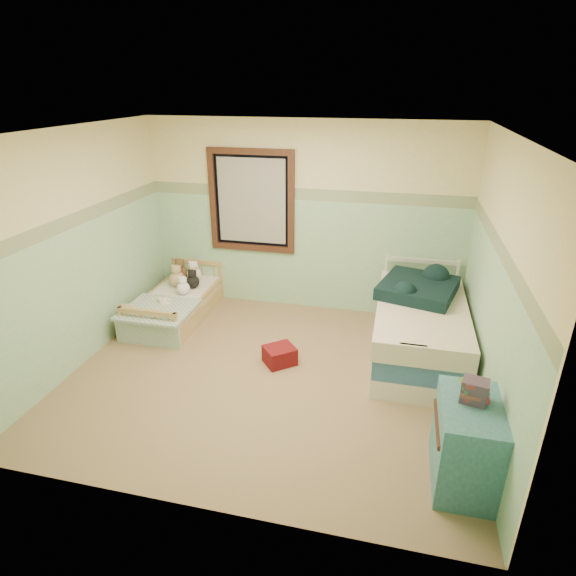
% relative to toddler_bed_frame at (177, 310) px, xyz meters
% --- Properties ---
extents(floor, '(4.20, 3.60, 0.02)m').
position_rel_toddler_bed_frame_xyz_m(floor, '(1.56, -1.05, -0.11)').
color(floor, brown).
rests_on(floor, ground).
extents(ceiling, '(4.20, 3.60, 0.02)m').
position_rel_toddler_bed_frame_xyz_m(ceiling, '(1.56, -1.05, 2.41)').
color(ceiling, silver).
rests_on(ceiling, wall_back).
extents(wall_back, '(4.20, 0.04, 2.50)m').
position_rel_toddler_bed_frame_xyz_m(wall_back, '(1.56, 0.75, 1.15)').
color(wall_back, beige).
rests_on(wall_back, floor).
extents(wall_front, '(4.20, 0.04, 2.50)m').
position_rel_toddler_bed_frame_xyz_m(wall_front, '(1.56, -2.85, 1.15)').
color(wall_front, beige).
rests_on(wall_front, floor).
extents(wall_left, '(0.04, 3.60, 2.50)m').
position_rel_toddler_bed_frame_xyz_m(wall_left, '(-0.54, -1.05, 1.15)').
color(wall_left, beige).
rests_on(wall_left, floor).
extents(wall_right, '(0.04, 3.60, 2.50)m').
position_rel_toddler_bed_frame_xyz_m(wall_right, '(3.66, -1.05, 1.15)').
color(wall_right, beige).
rests_on(wall_right, floor).
extents(wainscot_mint, '(4.20, 0.01, 1.50)m').
position_rel_toddler_bed_frame_xyz_m(wainscot_mint, '(1.56, 0.74, 0.65)').
color(wainscot_mint, '#A6D0B2').
rests_on(wainscot_mint, floor).
extents(border_strip, '(4.20, 0.01, 0.15)m').
position_rel_toddler_bed_frame_xyz_m(border_strip, '(1.56, 0.74, 1.48)').
color(border_strip, '#446A47').
rests_on(border_strip, wall_back).
extents(window_frame, '(1.16, 0.06, 1.36)m').
position_rel_toddler_bed_frame_xyz_m(window_frame, '(0.86, 0.71, 1.35)').
color(window_frame, black).
rests_on(window_frame, wall_back).
extents(window_blinds, '(0.92, 0.01, 1.12)m').
position_rel_toddler_bed_frame_xyz_m(window_blinds, '(0.86, 0.72, 1.35)').
color(window_blinds, '#B5B5AD').
rests_on(window_blinds, window_frame).
extents(toddler_bed_frame, '(0.77, 1.54, 0.20)m').
position_rel_toddler_bed_frame_xyz_m(toddler_bed_frame, '(0.00, 0.00, 0.00)').
color(toddler_bed_frame, '#A57B4D').
rests_on(toddler_bed_frame, floor).
extents(toddler_mattress, '(0.70, 1.47, 0.12)m').
position_rel_toddler_bed_frame_xyz_m(toddler_mattress, '(0.00, 0.00, 0.16)').
color(toddler_mattress, white).
rests_on(toddler_mattress, toddler_bed_frame).
extents(patchwork_quilt, '(0.83, 0.77, 0.03)m').
position_rel_toddler_bed_frame_xyz_m(patchwork_quilt, '(0.00, -0.48, 0.23)').
color(patchwork_quilt, '#689BB9').
rests_on(patchwork_quilt, toddler_mattress).
extents(plush_bed_brown, '(0.21, 0.21, 0.21)m').
position_rel_toddler_bed_frame_xyz_m(plush_bed_brown, '(-0.15, 0.50, 0.33)').
color(plush_bed_brown, brown).
rests_on(plush_bed_brown, toddler_mattress).
extents(plush_bed_white, '(0.20, 0.20, 0.20)m').
position_rel_toddler_bed_frame_xyz_m(plush_bed_white, '(0.05, 0.50, 0.32)').
color(plush_bed_white, white).
rests_on(plush_bed_white, toddler_mattress).
extents(plush_bed_tan, '(0.21, 0.21, 0.21)m').
position_rel_toddler_bed_frame_xyz_m(plush_bed_tan, '(-0.10, 0.28, 0.32)').
color(plush_bed_tan, tan).
rests_on(plush_bed_tan, toddler_mattress).
extents(plush_bed_dark, '(0.18, 0.18, 0.18)m').
position_rel_toddler_bed_frame_xyz_m(plush_bed_dark, '(0.13, 0.28, 0.31)').
color(plush_bed_dark, black).
rests_on(plush_bed_dark, toddler_mattress).
extents(plush_floor_cream, '(0.28, 0.28, 0.28)m').
position_rel_toddler_bed_frame_xyz_m(plush_floor_cream, '(-0.00, -0.29, 0.04)').
color(plush_floor_cream, beige).
rests_on(plush_floor_cream, floor).
extents(plush_floor_tan, '(0.26, 0.26, 0.26)m').
position_rel_toddler_bed_frame_xyz_m(plush_floor_tan, '(-0.39, -0.54, 0.03)').
color(plush_floor_tan, tan).
rests_on(plush_floor_tan, floor).
extents(twin_bed_frame, '(0.93, 1.85, 0.22)m').
position_rel_toddler_bed_frame_xyz_m(twin_bed_frame, '(3.11, -0.31, 0.01)').
color(twin_bed_frame, white).
rests_on(twin_bed_frame, floor).
extents(twin_boxspring, '(0.93, 1.85, 0.22)m').
position_rel_toddler_bed_frame_xyz_m(twin_boxspring, '(3.11, -0.31, 0.23)').
color(twin_boxspring, navy).
rests_on(twin_boxspring, twin_bed_frame).
extents(twin_mattress, '(0.96, 1.89, 0.22)m').
position_rel_toddler_bed_frame_xyz_m(twin_mattress, '(3.11, -0.31, 0.45)').
color(twin_mattress, white).
rests_on(twin_mattress, twin_boxspring).
extents(teal_blanket, '(0.98, 1.01, 0.14)m').
position_rel_toddler_bed_frame_xyz_m(teal_blanket, '(3.06, -0.01, 0.63)').
color(teal_blanket, black).
rests_on(teal_blanket, twin_mattress).
extents(dresser, '(0.45, 0.72, 0.72)m').
position_rel_toddler_bed_frame_xyz_m(dresser, '(3.43, -2.11, 0.26)').
color(dresser, '#276869').
rests_on(dresser, floor).
extents(book_stack, '(0.21, 0.18, 0.18)m').
position_rel_toddler_bed_frame_xyz_m(book_stack, '(3.43, -2.07, 0.71)').
color(book_stack, brown).
rests_on(book_stack, dresser).
extents(red_pillow, '(0.43, 0.42, 0.20)m').
position_rel_toddler_bed_frame_xyz_m(red_pillow, '(1.62, -0.80, 0.00)').
color(red_pillow, '#9E050B').
rests_on(red_pillow, floor).
extents(floor_book, '(0.33, 0.31, 0.02)m').
position_rel_toddler_bed_frame_xyz_m(floor_book, '(1.51, -0.48, -0.09)').
color(floor_book, gold).
rests_on(floor_book, floor).
extents(extra_plush_0, '(0.18, 0.18, 0.18)m').
position_rel_toddler_bed_frame_xyz_m(extra_plush_0, '(-0.13, 0.39, 0.31)').
color(extra_plush_0, brown).
rests_on(extra_plush_0, toddler_mattress).
extents(extra_plush_1, '(0.17, 0.17, 0.17)m').
position_rel_toddler_bed_frame_xyz_m(extra_plush_1, '(0.06, 0.46, 0.30)').
color(extra_plush_1, tan).
rests_on(extra_plush_1, toddler_mattress).
extents(extra_plush_2, '(0.17, 0.17, 0.17)m').
position_rel_toddler_bed_frame_xyz_m(extra_plush_2, '(0.09, 0.05, 0.30)').
color(extra_plush_2, white).
rests_on(extra_plush_2, toddler_mattress).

